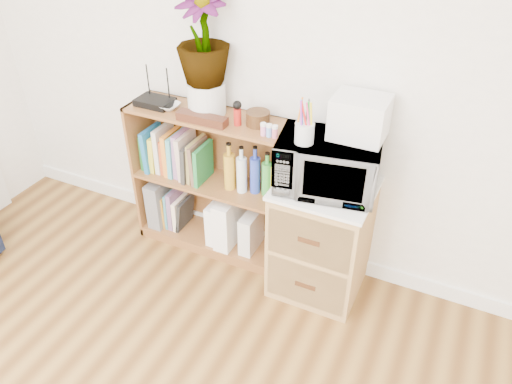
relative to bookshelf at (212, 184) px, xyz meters
The scene contains 21 objects.
skirting_board 0.57m from the bookshelf, 21.80° to the left, with size 4.00×0.02×0.10m, color white.
bookshelf is the anchor object (origin of this frame).
wicker_unit 0.76m from the bookshelf, ahead, with size 0.50×0.45×0.70m, color #9E7542.
microwave 0.85m from the bookshelf, ahead, with size 0.51×0.35×0.28m, color silver.
pen_cup 0.88m from the bookshelf, 14.38° to the right, with size 0.10×0.10×0.11m, color silver.
small_appliance 1.07m from the bookshelf, ahead, with size 0.27×0.22×0.21m, color silver.
router 0.60m from the bookshelf, behind, with size 0.22×0.15×0.04m, color black.
white_bowl 0.55m from the bookshelf, behind, with size 0.13×0.13×0.03m, color silver.
plant_pot 0.57m from the bookshelf, 120.22° to the left, with size 0.21×0.21×0.18m, color silver.
potted_plant 0.91m from the bookshelf, 120.22° to the left, with size 0.29×0.29×0.51m, color #28652A.
trinket_box 0.51m from the bookshelf, 76.28° to the right, with size 0.30×0.07×0.05m, color #34180E.
kokeshi_doll 0.57m from the bookshelf, 10.63° to the right, with size 0.04×0.04×0.09m, color #A11A13.
wooden_bowl 0.60m from the bookshelf, ahead, with size 0.13×0.13×0.08m, color #331C0E.
paint_jars 0.67m from the bookshelf, 12.02° to the right, with size 0.12×0.04×0.06m, color pink.
file_box 0.46m from the bookshelf, behind, with size 0.10×0.26×0.33m, color slate.
magazine_holder_left 0.27m from the bookshelf, 11.93° to the right, with size 0.09×0.23×0.28m, color white.
magazine_holder_mid 0.27m from the bookshelf, ahead, with size 0.11×0.27×0.33m, color white.
magazine_holder_right 0.39m from the bookshelf, ahead, with size 0.08×0.21×0.26m, color silver.
cookbooks 0.29m from the bookshelf, behind, with size 0.44×0.20×0.30m.
liquor_bottles 0.37m from the bookshelf, ahead, with size 0.45×0.07×0.30m.
lower_books 0.40m from the bookshelf, behind, with size 0.16×0.19×0.28m.
Camera 1 is at (1.00, -0.11, 2.19)m, focal length 35.00 mm.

